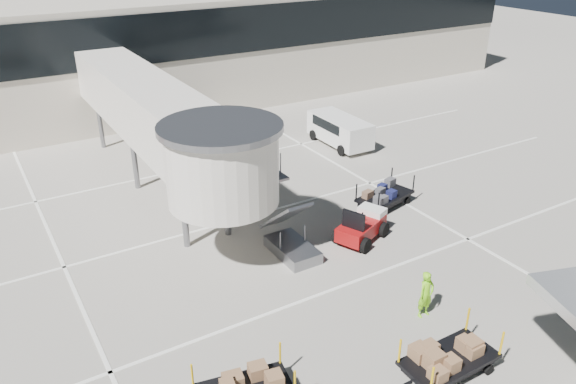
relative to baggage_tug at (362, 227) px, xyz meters
name	(u,v)px	position (x,y,z in m)	size (l,w,h in m)	color
ground	(395,305)	(-1.94, -4.53, -0.62)	(140.00, 140.00, 0.00)	#BBB3A7
lane_markings	(259,210)	(-2.60, 4.81, -0.61)	(40.00, 30.00, 0.02)	white
terminal	(131,51)	(-2.29, 25.41, 3.49)	(64.00, 12.11, 15.20)	beige
jet_bridge	(167,122)	(-5.91, 7.74, 3.66)	(5.70, 20.40, 6.03)	white
baggage_tug	(362,227)	(0.00, 0.00, 0.00)	(2.87, 2.45, 1.70)	maroon
suitcase_cart	(386,196)	(3.08, 2.02, -0.10)	(3.78, 2.15, 1.45)	black
box_cart_near	(450,360)	(-2.83, -8.08, -0.04)	(3.78, 1.54, 1.48)	black
ground_worker	(426,294)	(-1.42, -5.49, 0.29)	(0.66, 0.43, 1.81)	#7BDB17
minivan	(339,128)	(6.08, 10.25, 0.46)	(2.16, 4.79, 1.80)	white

